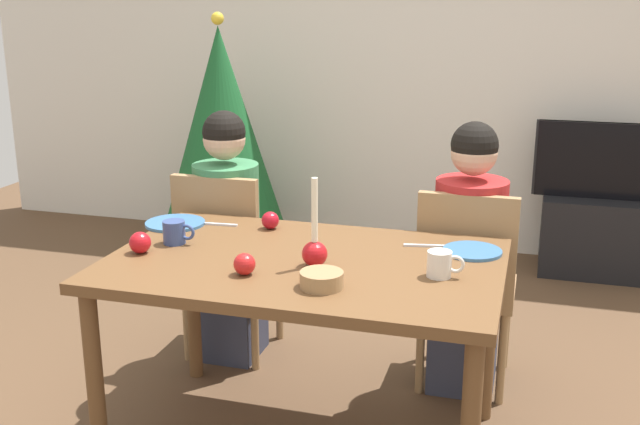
# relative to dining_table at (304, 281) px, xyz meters

# --- Properties ---
(back_wall) EXTENTS (6.40, 0.10, 2.60)m
(back_wall) POSITION_rel_dining_table_xyz_m (0.00, 2.60, 0.63)
(back_wall) COLOR silver
(back_wall) RESTS_ON ground
(dining_table) EXTENTS (1.40, 0.90, 0.75)m
(dining_table) POSITION_rel_dining_table_xyz_m (0.00, 0.00, 0.00)
(dining_table) COLOR brown
(dining_table) RESTS_ON ground
(chair_left) EXTENTS (0.40, 0.40, 0.90)m
(chair_left) POSITION_rel_dining_table_xyz_m (-0.57, 0.61, -0.15)
(chair_left) COLOR #99754C
(chair_left) RESTS_ON ground
(chair_right) EXTENTS (0.40, 0.40, 0.90)m
(chair_right) POSITION_rel_dining_table_xyz_m (0.52, 0.61, -0.15)
(chair_right) COLOR #99754C
(chair_right) RESTS_ON ground
(person_left_child) EXTENTS (0.30, 0.30, 1.17)m
(person_left_child) POSITION_rel_dining_table_xyz_m (-0.57, 0.64, -0.10)
(person_left_child) COLOR #33384C
(person_left_child) RESTS_ON ground
(person_right_child) EXTENTS (0.30, 0.30, 1.17)m
(person_right_child) POSITION_rel_dining_table_xyz_m (0.52, 0.64, -0.10)
(person_right_child) COLOR #33384C
(person_right_child) RESTS_ON ground
(tv_stand) EXTENTS (0.64, 0.40, 0.48)m
(tv_stand) POSITION_rel_dining_table_xyz_m (1.15, 2.30, -0.43)
(tv_stand) COLOR black
(tv_stand) RESTS_ON ground
(tv) EXTENTS (0.79, 0.05, 0.46)m
(tv) POSITION_rel_dining_table_xyz_m (1.15, 2.30, 0.04)
(tv) COLOR black
(tv) RESTS_ON tv_stand
(christmas_tree) EXTENTS (0.82, 0.82, 1.57)m
(christmas_tree) POSITION_rel_dining_table_xyz_m (-1.18, 1.99, 0.15)
(christmas_tree) COLOR brown
(christmas_tree) RESTS_ON ground
(candle_centerpiece) EXTENTS (0.09, 0.09, 0.32)m
(candle_centerpiece) POSITION_rel_dining_table_xyz_m (0.06, -0.06, 0.15)
(candle_centerpiece) COLOR red
(candle_centerpiece) RESTS_ON dining_table
(plate_left) EXTENTS (0.24, 0.24, 0.01)m
(plate_left) POSITION_rel_dining_table_xyz_m (-0.64, 0.26, 0.09)
(plate_left) COLOR teal
(plate_left) RESTS_ON dining_table
(plate_right) EXTENTS (0.22, 0.22, 0.01)m
(plate_right) POSITION_rel_dining_table_xyz_m (0.57, 0.24, 0.09)
(plate_right) COLOR teal
(plate_right) RESTS_ON dining_table
(mug_left) EXTENTS (0.13, 0.08, 0.09)m
(mug_left) POSITION_rel_dining_table_xyz_m (-0.53, 0.04, 0.13)
(mug_left) COLOR #33477F
(mug_left) RESTS_ON dining_table
(mug_right) EXTENTS (0.13, 0.08, 0.09)m
(mug_right) POSITION_rel_dining_table_xyz_m (0.49, -0.04, 0.13)
(mug_right) COLOR silver
(mug_right) RESTS_ON dining_table
(fork_left) EXTENTS (0.18, 0.03, 0.01)m
(fork_left) POSITION_rel_dining_table_xyz_m (-0.47, 0.30, 0.09)
(fork_left) COLOR silver
(fork_left) RESTS_ON dining_table
(fork_right) EXTENTS (0.18, 0.05, 0.01)m
(fork_right) POSITION_rel_dining_table_xyz_m (0.40, 0.27, 0.09)
(fork_right) COLOR silver
(fork_right) RESTS_ON dining_table
(bowl_walnuts) EXTENTS (0.14, 0.14, 0.05)m
(bowl_walnuts) POSITION_rel_dining_table_xyz_m (0.13, -0.24, 0.11)
(bowl_walnuts) COLOR #99754C
(bowl_walnuts) RESTS_ON dining_table
(apple_near_candle) EXTENTS (0.08, 0.08, 0.08)m
(apple_near_candle) POSITION_rel_dining_table_xyz_m (-0.15, -0.20, 0.12)
(apple_near_candle) COLOR red
(apple_near_candle) RESTS_ON dining_table
(apple_by_left_plate) EXTENTS (0.07, 0.07, 0.07)m
(apple_by_left_plate) POSITION_rel_dining_table_xyz_m (-0.24, 0.32, 0.12)
(apple_by_left_plate) COLOR #AC121F
(apple_by_left_plate) RESTS_ON dining_table
(apple_by_right_mug) EXTENTS (0.08, 0.08, 0.08)m
(apple_by_right_mug) POSITION_rel_dining_table_xyz_m (-0.60, -0.10, 0.12)
(apple_by_right_mug) COLOR red
(apple_by_right_mug) RESTS_ON dining_table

